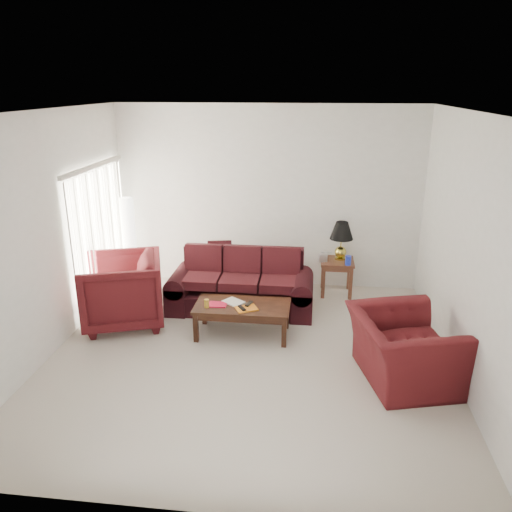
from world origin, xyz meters
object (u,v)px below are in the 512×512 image
Objects in this scene: armchair_right at (403,349)px; armchair_left at (122,291)px; end_table at (336,277)px; sofa at (241,282)px; coffee_table at (242,320)px; floor_lamp at (130,243)px.

armchair_left is at bearing 60.14° from armchair_right.
end_table is 0.48× the size of armchair_right.
end_table is at bearing 0.43° from armchair_right.
coffee_table is (0.14, -0.82, -0.22)m from sofa.
coffee_table is at bearing -74.49° from sofa.
sofa is at bearing 94.46° from armchair_left.
armchair_left is 3.87m from armchair_right.
armchair_left reaches higher than armchair_right.
armchair_right is at bearing -30.08° from floor_lamp.
coffee_table is at bearing -35.64° from floor_lamp.
armchair_right is 2.18m from coffee_table.
armchair_left is at bearing -154.61° from end_table.
floor_lamp is 1.28× the size of armchair_right.
end_table is 3.47m from floor_lamp.
floor_lamp reaches higher than end_table.
sofa is 1.79× the size of armchair_right.
armchair_right reaches higher than end_table.
armchair_right is (3.74, -1.01, -0.11)m from armchair_left.
armchair_right is (2.13, -1.68, -0.05)m from sofa.
sofa is 1.40× the size of floor_lamp.
sofa is 1.74m from armchair_left.
floor_lamp is 1.21× the size of coffee_table.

